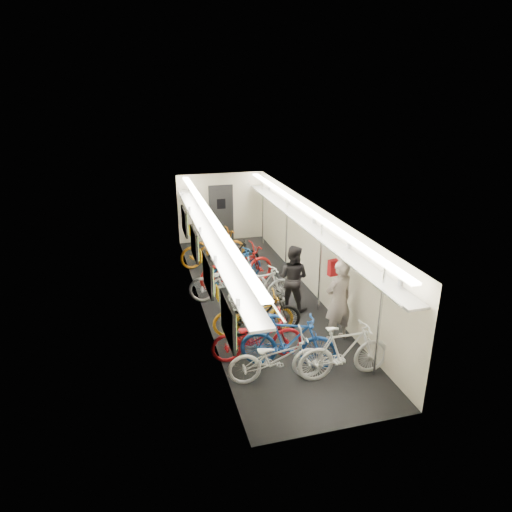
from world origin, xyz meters
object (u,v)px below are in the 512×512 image
bicycle_0 (277,358)px  passenger_mid (293,278)px  bicycle_1 (289,342)px  backpack (334,268)px  passenger_near (338,301)px

bicycle_0 → passenger_mid: (1.26, 2.72, 0.34)m
bicycle_1 → backpack: 2.48m
backpack → bicycle_0: bearing=-145.7°
bicycle_0 → bicycle_1: bearing=-41.2°
passenger_near → backpack: (0.30, 0.97, 0.35)m
backpack → bicycle_1: bearing=-145.5°
passenger_mid → backpack: bearing=179.5°
bicycle_1 → passenger_near: bearing=-39.1°
passenger_near → backpack: size_ratio=4.89×
passenger_near → backpack: 1.07m
bicycle_1 → passenger_near: (1.36, 0.73, 0.36)m
bicycle_0 → passenger_near: 2.07m
passenger_mid → backpack: size_ratio=4.34×
bicycle_1 → passenger_near: 1.59m
bicycle_1 → passenger_mid: 2.56m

